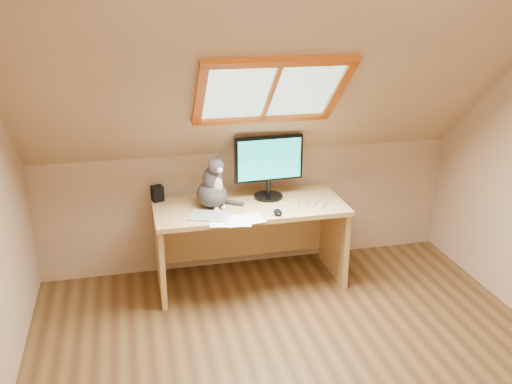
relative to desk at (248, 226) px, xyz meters
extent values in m
cube|color=tan|center=(0.07, 0.30, 0.04)|extent=(3.50, 0.02, 1.00)
cube|color=tan|center=(0.07, -0.47, 1.24)|extent=(3.50, 1.56, 1.41)
cube|color=#B2E0CC|center=(0.07, -0.39, 1.17)|extent=(0.90, 0.53, 0.48)
cube|color=orange|center=(0.07, -0.39, 1.17)|extent=(1.02, 0.64, 0.59)
cube|color=tan|center=(0.00, -0.07, 0.20)|extent=(1.49, 0.65, 0.04)
cube|color=tan|center=(-0.71, -0.07, -0.14)|extent=(0.04, 0.59, 0.64)
cube|color=tan|center=(0.71, -0.07, -0.14)|extent=(0.04, 0.59, 0.64)
cube|color=tan|center=(0.00, 0.23, -0.14)|extent=(1.39, 0.03, 0.45)
cylinder|color=black|center=(0.18, 0.05, 0.22)|extent=(0.23, 0.23, 0.02)
cylinder|color=black|center=(0.18, 0.05, 0.30)|extent=(0.04, 0.04, 0.13)
cube|color=black|center=(0.18, 0.05, 0.54)|extent=(0.55, 0.07, 0.36)
cube|color=#0095DA|center=(0.18, 0.02, 0.54)|extent=(0.51, 0.04, 0.32)
ellipsoid|color=#45403D|center=(-0.29, -0.03, 0.31)|extent=(0.33, 0.35, 0.20)
ellipsoid|color=#45403D|center=(-0.28, -0.04, 0.43)|extent=(0.20, 0.20, 0.22)
ellipsoid|color=silver|center=(-0.26, -0.10, 0.41)|extent=(0.09, 0.07, 0.13)
ellipsoid|color=#45403D|center=(-0.26, -0.09, 0.55)|extent=(0.16, 0.15, 0.11)
sphere|color=silver|center=(-0.24, -0.13, 0.54)|extent=(0.04, 0.04, 0.04)
cone|color=#45403D|center=(-0.31, -0.08, 0.61)|extent=(0.07, 0.07, 0.07)
cone|color=#45403D|center=(-0.24, -0.05, 0.61)|extent=(0.07, 0.07, 0.07)
cube|color=black|center=(-0.69, 0.18, 0.28)|extent=(0.11, 0.11, 0.12)
cube|color=#B2B2B7|center=(-0.34, -0.24, 0.22)|extent=(0.34, 0.29, 0.01)
ellipsoid|color=black|center=(0.16, -0.31, 0.23)|extent=(0.07, 0.12, 0.03)
cube|color=white|center=(-0.17, -0.33, 0.21)|extent=(0.33, 0.27, 0.00)
cube|color=white|center=(-0.17, -0.33, 0.22)|extent=(0.32, 0.24, 0.00)
camera|label=1|loc=(-0.89, -4.11, 1.84)|focal=40.00mm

